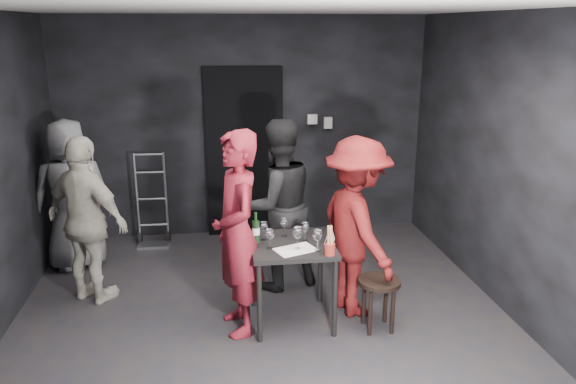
{
  "coord_description": "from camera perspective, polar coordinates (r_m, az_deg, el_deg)",
  "views": [
    {
      "loc": [
        -0.41,
        -4.38,
        2.57
      ],
      "look_at": [
        0.24,
        0.25,
        1.18
      ],
      "focal_mm": 35.0,
      "sensor_mm": 36.0,
      "label": 1
    }
  ],
  "objects": [
    {
      "name": "wine_glass_e",
      "position": [
        4.71,
        3.01,
        -4.81
      ],
      "size": [
        0.09,
        0.09,
        0.21
      ],
      "primitive_type": null,
      "rotation": [
        0.0,
        0.0,
        -0.23
      ],
      "color": "white",
      "rests_on": "tasting_table"
    },
    {
      "name": "wine_glass_c",
      "position": [
        5.02,
        -0.39,
        -3.52
      ],
      "size": [
        0.08,
        0.08,
        0.19
      ],
      "primitive_type": null,
      "rotation": [
        0.0,
        0.0,
        0.09
      ],
      "color": "white",
      "rests_on": "tasting_table"
    },
    {
      "name": "stool",
      "position": [
        4.98,
        9.23,
        -9.7
      ],
      "size": [
        0.37,
        0.37,
        0.47
      ],
      "rotation": [
        0.0,
        0.0,
        0.3
      ],
      "color": "black",
      "rests_on": "floor"
    },
    {
      "name": "wine_glass_f",
      "position": [
        4.91,
        1.74,
        -3.98
      ],
      "size": [
        0.09,
        0.09,
        0.19
      ],
      "primitive_type": null,
      "rotation": [
        0.0,
        0.0,
        0.35
      ],
      "color": "white",
      "rests_on": "tasting_table"
    },
    {
      "name": "wall_back",
      "position": [
        7.0,
        -4.52,
        6.5
      ],
      "size": [
        4.5,
        0.04,
        2.7
      ],
      "primitive_type": "cube",
      "color": "black",
      "rests_on": "ground"
    },
    {
      "name": "wine_glass_d",
      "position": [
        4.74,
        0.98,
        -4.57
      ],
      "size": [
        0.1,
        0.1,
        0.22
      ],
      "primitive_type": null,
      "rotation": [
        0.0,
        0.0,
        0.21
      ],
      "color": "white",
      "rests_on": "tasting_table"
    },
    {
      "name": "bystander_cream",
      "position": [
        5.57,
        -19.79,
        -2.15
      ],
      "size": [
        1.12,
        0.99,
        1.75
      ],
      "primitive_type": "imported",
      "rotation": [
        0.0,
        0.0,
        2.53
      ],
      "color": "beige",
      "rests_on": "floor"
    },
    {
      "name": "wallbox_lower",
      "position": [
        7.08,
        4.07,
        7.03
      ],
      "size": [
        0.1,
        0.06,
        0.14
      ],
      "primitive_type": "cube",
      "color": "#B7B7B2",
      "rests_on": "wall_back"
    },
    {
      "name": "wallbox_upper",
      "position": [
        7.03,
        2.47,
        7.41
      ],
      "size": [
        0.12,
        0.06,
        0.12
      ],
      "primitive_type": "cube",
      "color": "#B7B7B2",
      "rests_on": "wall_back"
    },
    {
      "name": "doorway",
      "position": [
        7.0,
        -4.44,
        3.99
      ],
      "size": [
        0.95,
        0.1,
        2.1
      ],
      "primitive_type": "cube",
      "color": "black",
      "rests_on": "ground"
    },
    {
      "name": "breadstick_cup",
      "position": [
        4.63,
        4.29,
        -4.98
      ],
      "size": [
        0.09,
        0.09,
        0.27
      ],
      "rotation": [
        0.0,
        0.0,
        0.43
      ],
      "color": "maroon",
      "rests_on": "tasting_table"
    },
    {
      "name": "wall_right",
      "position": [
        5.27,
        22.64,
        1.89
      ],
      "size": [
        0.04,
        5.0,
        2.7
      ],
      "primitive_type": "cube",
      "color": "black",
      "rests_on": "ground"
    },
    {
      "name": "server_red",
      "position": [
        4.69,
        -5.23,
        -2.45
      ],
      "size": [
        0.63,
        0.84,
        2.09
      ],
      "primitive_type": "imported",
      "rotation": [
        0.0,
        0.0,
        -1.38
      ],
      "color": "maroon",
      "rests_on": "floor"
    },
    {
      "name": "reserved_card",
      "position": [
        4.91,
        4.05,
        -4.5
      ],
      "size": [
        0.14,
        0.17,
        0.11
      ],
      "primitive_type": null,
      "rotation": [
        0.0,
        0.0,
        -0.4
      ],
      "color": "white",
      "rests_on": "tasting_table"
    },
    {
      "name": "woman_black",
      "position": [
        5.52,
        -1.1,
        -0.1
      ],
      "size": [
        1.07,
        0.79,
        1.97
      ],
      "primitive_type": "imported",
      "rotation": [
        0.0,
        0.0,
        3.46
      ],
      "color": "black",
      "rests_on": "floor"
    },
    {
      "name": "tasting_table",
      "position": [
        4.94,
        0.42,
        -6.26
      ],
      "size": [
        0.72,
        0.72,
        0.75
      ],
      "rotation": [
        0.0,
        0.0,
        -0.01
      ],
      "color": "black",
      "rests_on": "floor"
    },
    {
      "name": "bystander_grey",
      "position": [
        6.42,
        -21.18,
        0.4
      ],
      "size": [
        0.97,
        0.67,
        1.81
      ],
      "primitive_type": "imported",
      "rotation": [
        0.0,
        0.0,
        3.37
      ],
      "color": "slate",
      "rests_on": "floor"
    },
    {
      "name": "wine_glass_a",
      "position": [
        4.76,
        -1.87,
        -4.69
      ],
      "size": [
        0.09,
        0.09,
        0.19
      ],
      "primitive_type": null,
      "rotation": [
        0.0,
        0.0,
        0.37
      ],
      "color": "white",
      "rests_on": "tasting_table"
    },
    {
      "name": "wine_bottle",
      "position": [
        4.89,
        -3.28,
        -3.98
      ],
      "size": [
        0.07,
        0.07,
        0.28
      ],
      "rotation": [
        0.0,
        0.0,
        -0.14
      ],
      "color": "black",
      "rests_on": "tasting_table"
    },
    {
      "name": "floor",
      "position": [
        5.09,
        -2.35,
        -13.73
      ],
      "size": [
        4.5,
        5.0,
        0.02
      ],
      "primitive_type": "cube",
      "color": "black",
      "rests_on": "ground"
    },
    {
      "name": "wine_glass_b",
      "position": [
        4.94,
        -2.43,
        -3.88
      ],
      "size": [
        0.09,
        0.09,
        0.19
      ],
      "primitive_type": null,
      "rotation": [
        0.0,
        0.0,
        -0.31
      ],
      "color": "white",
      "rests_on": "tasting_table"
    },
    {
      "name": "tasting_mat",
      "position": [
        4.76,
        0.77,
        -5.87
      ],
      "size": [
        0.39,
        0.33,
        0.0
      ],
      "primitive_type": "cube",
      "rotation": [
        0.0,
        0.0,
        0.37
      ],
      "color": "white",
      "rests_on": "tasting_table"
    },
    {
      "name": "ceiling",
      "position": [
        4.4,
        -2.78,
        18.26
      ],
      "size": [
        4.5,
        5.0,
        0.02
      ],
      "primitive_type": "cube",
      "color": "silver",
      "rests_on": "ground"
    },
    {
      "name": "hand_truck",
      "position": [
        7.02,
        -13.52,
        -3.54
      ],
      "size": [
        0.38,
        0.33,
        1.13
      ],
      "rotation": [
        0.0,
        0.0,
        -0.04
      ],
      "color": "#B2B2B7",
      "rests_on": "floor"
    },
    {
      "name": "man_maroon",
      "position": [
        5.07,
        7.04,
        -2.7
      ],
      "size": [
        0.81,
        1.27,
        1.81
      ],
      "primitive_type": "imported",
      "rotation": [
        0.0,
        0.0,
        1.82
      ],
      "color": "maroon",
      "rests_on": "floor"
    },
    {
      "name": "wall_front",
      "position": [
        2.28,
        3.75,
        -15.84
      ],
      "size": [
        4.5,
        0.04,
        2.7
      ],
      "primitive_type": "cube",
      "color": "black",
      "rests_on": "ground"
    }
  ]
}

